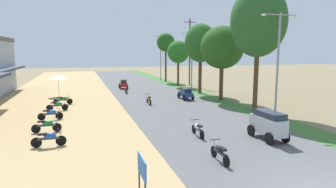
% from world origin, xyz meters
% --- Properties ---
extents(parked_motorbike_nearest, '(1.80, 0.54, 0.94)m').
position_xyz_m(parked_motorbike_nearest, '(-9.89, 8.68, 0.55)').
color(parked_motorbike_nearest, black).
rests_on(parked_motorbike_nearest, dirt_shoulder).
extents(parked_motorbike_second, '(1.80, 0.54, 0.94)m').
position_xyz_m(parked_motorbike_second, '(-10.31, 11.71, 0.55)').
color(parked_motorbike_second, black).
rests_on(parked_motorbike_second, dirt_shoulder).
extents(parked_motorbike_third, '(1.80, 0.54, 0.94)m').
position_xyz_m(parked_motorbike_third, '(-10.38, 15.26, 0.55)').
color(parked_motorbike_third, black).
rests_on(parked_motorbike_third, dirt_shoulder).
extents(parked_motorbike_fourth, '(1.80, 0.54, 0.94)m').
position_xyz_m(parked_motorbike_fourth, '(-10.13, 18.74, 0.55)').
color(parked_motorbike_fourth, black).
rests_on(parked_motorbike_fourth, dirt_shoulder).
extents(parked_motorbike_fifth, '(1.80, 0.54, 0.94)m').
position_xyz_m(parked_motorbike_fifth, '(-9.83, 21.69, 0.55)').
color(parked_motorbike_fifth, black).
rests_on(parked_motorbike_fifth, dirt_shoulder).
extents(street_signboard, '(0.06, 1.30, 1.50)m').
position_xyz_m(street_signboard, '(-6.27, 1.79, 1.11)').
color(street_signboard, '#262628').
rests_on(street_signboard, dirt_shoulder).
extents(vendor_umbrella, '(2.20, 2.20, 2.52)m').
position_xyz_m(vendor_umbrella, '(-10.57, 27.46, 2.31)').
color(vendor_umbrella, '#99999E').
rests_on(vendor_umbrella, dirt_shoulder).
extents(median_tree_nearest, '(4.57, 4.57, 10.46)m').
position_xyz_m(median_tree_nearest, '(5.97, 13.44, 7.57)').
color(median_tree_nearest, '#4C351E').
rests_on(median_tree_nearest, median_strip).
extents(median_tree_second, '(4.46, 4.46, 7.71)m').
position_xyz_m(median_tree_second, '(5.95, 19.59, 5.53)').
color(median_tree_second, '#4C351E').
rests_on(median_tree_second, median_strip).
extents(median_tree_third, '(3.85, 3.85, 8.42)m').
position_xyz_m(median_tree_third, '(5.88, 25.00, 6.12)').
color(median_tree_third, '#4C351E').
rests_on(median_tree_third, median_strip).
extents(median_tree_fourth, '(3.26, 3.26, 6.69)m').
position_xyz_m(median_tree_fourth, '(5.84, 33.09, 5.06)').
color(median_tree_fourth, '#4C351E').
rests_on(median_tree_fourth, median_strip).
extents(median_tree_fifth, '(3.03, 3.03, 8.17)m').
position_xyz_m(median_tree_fifth, '(5.94, 39.87, 6.61)').
color(median_tree_fifth, '#4C351E').
rests_on(median_tree_fifth, median_strip).
extents(streetlamp_near, '(3.16, 0.20, 7.85)m').
position_xyz_m(streetlamp_near, '(5.80, 10.52, 4.58)').
color(streetlamp_near, gray).
rests_on(streetlamp_near, median_strip).
extents(streetlamp_mid, '(3.16, 0.20, 7.55)m').
position_xyz_m(streetlamp_mid, '(5.80, 27.57, 4.43)').
color(streetlamp_mid, gray).
rests_on(streetlamp_mid, median_strip).
extents(streetlamp_far, '(3.16, 0.20, 8.00)m').
position_xyz_m(streetlamp_far, '(5.80, 42.64, 4.66)').
color(streetlamp_far, gray).
rests_on(streetlamp_far, median_strip).
extents(utility_pole_near, '(1.80, 0.20, 10.00)m').
position_xyz_m(utility_pole_near, '(7.93, 33.81, 5.19)').
color(utility_pole_near, brown).
rests_on(utility_pole_near, ground).
extents(car_van_silver, '(1.19, 2.41, 1.67)m').
position_xyz_m(car_van_silver, '(2.09, 6.29, 1.02)').
color(car_van_silver, '#B7BCC1').
rests_on(car_van_silver, road_strip).
extents(car_sedan_blue, '(1.10, 2.26, 1.19)m').
position_xyz_m(car_sedan_blue, '(2.55, 21.06, 0.74)').
color(car_sedan_blue, navy).
rests_on(car_sedan_blue, road_strip).
extents(car_hatchback_red, '(1.04, 2.00, 1.23)m').
position_xyz_m(car_hatchback_red, '(-2.52, 31.95, 0.75)').
color(car_hatchback_red, red).
rests_on(car_hatchback_red, road_strip).
extents(motorbike_ahead_second, '(0.54, 1.80, 0.94)m').
position_xyz_m(motorbike_ahead_second, '(-2.16, 4.01, 0.57)').
color(motorbike_ahead_second, black).
rests_on(motorbike_ahead_second, road_strip).
extents(motorbike_ahead_third, '(0.54, 1.80, 0.94)m').
position_xyz_m(motorbike_ahead_third, '(-1.55, 8.05, 0.57)').
color(motorbike_ahead_third, black).
rests_on(motorbike_ahead_third, road_strip).
extents(motorbike_ahead_fourth, '(0.54, 1.80, 0.94)m').
position_xyz_m(motorbike_ahead_fourth, '(-1.88, 19.42, 0.57)').
color(motorbike_ahead_fourth, black).
rests_on(motorbike_ahead_fourth, road_strip).
extents(motorbike_ahead_fifth, '(0.54, 1.80, 0.94)m').
position_xyz_m(motorbike_ahead_fifth, '(-2.86, 27.38, 0.57)').
color(motorbike_ahead_fifth, black).
rests_on(motorbike_ahead_fifth, road_strip).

